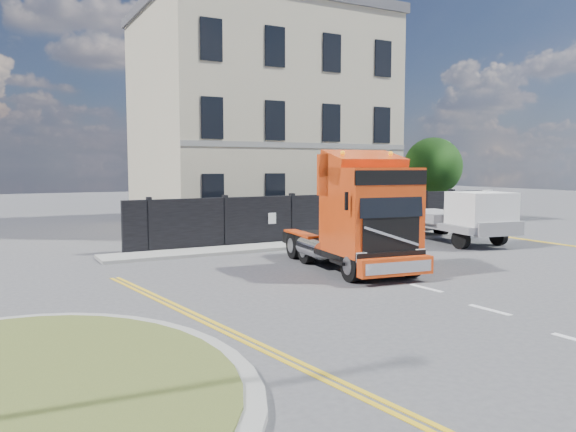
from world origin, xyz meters
TOP-DOWN VIEW (x-y plane):
  - ground at (0.00, 0.00)m, footprint 120.00×120.00m
  - traffic_island at (-7.00, -3.00)m, footprint 6.80×6.80m
  - hoarding_fence at (6.55, 9.00)m, footprint 18.80×0.25m
  - georgian_building at (6.00, 16.50)m, footprint 12.30×10.30m
  - tree at (14.38, 12.10)m, footprint 3.20×3.20m
  - pavement_far at (6.00, 8.10)m, footprint 20.00×1.60m
  - truck at (2.79, 2.38)m, footprint 2.92×6.22m
  - flatbed_pickup at (10.07, 5.02)m, footprint 2.91×5.57m

SIDE VIEW (x-z plane):
  - ground at x=0.00m, z-range 0.00..0.00m
  - pavement_far at x=6.00m, z-range 0.00..0.12m
  - traffic_island at x=-7.00m, z-range 0.00..0.16m
  - hoarding_fence at x=6.55m, z-range 0.00..2.00m
  - flatbed_pickup at x=10.07m, z-range 0.08..2.28m
  - truck at x=2.79m, z-range -0.19..3.41m
  - tree at x=14.38m, z-range 0.65..5.45m
  - georgian_building at x=6.00m, z-range -0.63..12.17m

